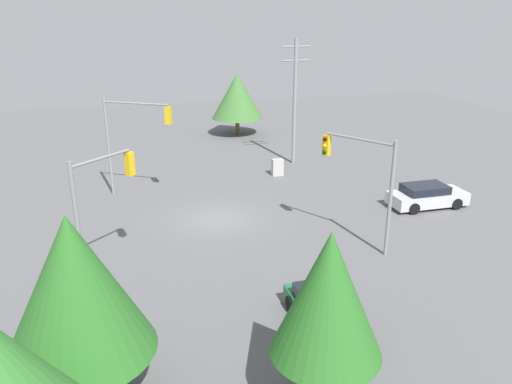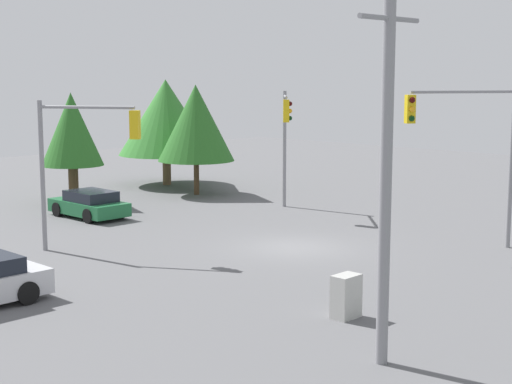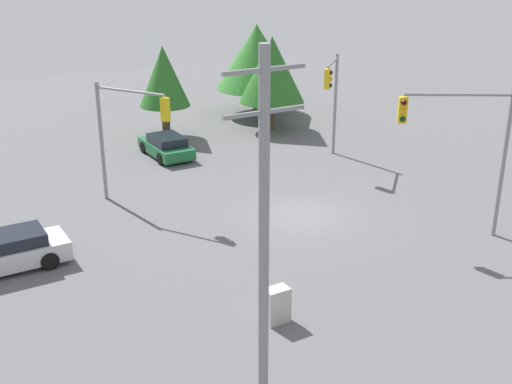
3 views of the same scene
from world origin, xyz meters
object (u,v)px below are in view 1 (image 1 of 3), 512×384
object	(u,v)px
sedan_green	(324,311)
electrical_cabinet	(277,167)
sedan_silver	(427,196)
traffic_signal_cross	(362,171)
traffic_signal_aux	(100,198)
traffic_signal_main	(132,130)

from	to	relation	value
sedan_green	electrical_cabinet	size ratio (longest dim) A/B	3.40
electrical_cabinet	sedan_silver	bearing A→B (deg)	129.23
sedan_silver	traffic_signal_cross	size ratio (longest dim) A/B	0.82
sedan_silver	electrical_cabinet	distance (m)	10.86
traffic_signal_cross	traffic_signal_aux	distance (m)	12.22
traffic_signal_main	traffic_signal_aux	size ratio (longest dim) A/B	1.07
traffic_signal_main	traffic_signal_cross	xyz separation A→B (m)	(-10.47, 10.31, -0.40)
sedan_green	traffic_signal_cross	size ratio (longest dim) A/B	0.72
traffic_signal_aux	electrical_cabinet	distance (m)	17.81
sedan_silver	traffic_signal_aux	size ratio (longest dim) A/B	0.80
traffic_signal_cross	electrical_cabinet	size ratio (longest dim) A/B	4.70
sedan_green	traffic_signal_main	size ratio (longest dim) A/B	0.66
sedan_silver	traffic_signal_aux	xyz separation A→B (m)	(18.71, 4.45, 3.33)
traffic_signal_cross	sedan_silver	bearing A→B (deg)	-91.41
sedan_green	traffic_signal_cross	distance (m)	8.20
traffic_signal_cross	electrical_cabinet	world-z (taller)	traffic_signal_cross
sedan_silver	electrical_cabinet	xyz separation A→B (m)	(6.87, -8.41, -0.08)
traffic_signal_cross	traffic_signal_main	bearing A→B (deg)	13.83
electrical_cabinet	traffic_signal_main	bearing A→B (deg)	10.58
sedan_green	electrical_cabinet	xyz separation A→B (m)	(-4.01, -18.28, -0.02)
sedan_green	traffic_signal_main	world-z (taller)	traffic_signal_main
sedan_silver	traffic_signal_main	bearing A→B (deg)	-111.02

